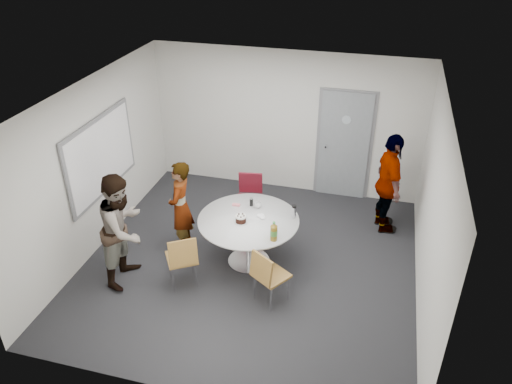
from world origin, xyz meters
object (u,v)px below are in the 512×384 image
(table, at_px, (250,226))
(person_right, at_px, (389,184))
(whiteboard, at_px, (101,156))
(chair_near_right, at_px, (267,273))
(chair_far, at_px, (250,193))
(door, at_px, (344,146))
(person_left, at_px, (123,229))
(chair_near_left, at_px, (182,257))
(person_main, at_px, (181,207))

(table, height_order, person_right, person_right)
(whiteboard, bearing_deg, chair_near_right, -18.89)
(whiteboard, height_order, table, whiteboard)
(chair_far, distance_m, person_right, 2.32)
(door, distance_m, person_left, 4.27)
(whiteboard, bearing_deg, chair_near_left, -30.06)
(door, bearing_deg, chair_near_left, -120.05)
(chair_near_right, bearing_deg, person_left, -147.54)
(door, xyz_separation_m, chair_near_left, (-1.88, -3.25, -0.49))
(whiteboard, relative_size, person_left, 1.10)
(person_right, bearing_deg, chair_near_left, 113.41)
(person_left, bearing_deg, chair_near_right, -89.66)
(chair_near_right, height_order, chair_far, chair_far)
(table, xyz_separation_m, person_main, (-1.16, 0.12, 0.08))
(person_main, xyz_separation_m, person_right, (3.11, 1.36, 0.11))
(door, distance_m, whiteboard, 4.25)
(chair_far, xyz_separation_m, person_main, (-0.84, -1.03, 0.22))
(person_right, bearing_deg, person_left, 105.79)
(person_main, bearing_deg, person_left, -34.91)
(chair_far, relative_size, person_main, 0.59)
(person_right, bearing_deg, person_main, 97.31)
(table, bearing_deg, whiteboard, 175.76)
(table, distance_m, person_main, 1.17)
(door, relative_size, person_right, 1.21)
(door, xyz_separation_m, chair_near_right, (-0.64, -3.28, -0.50))
(person_right, bearing_deg, chair_near_right, 130.78)
(chair_near_left, bearing_deg, person_main, 80.35)
(whiteboard, distance_m, chair_near_right, 3.22)
(chair_near_left, bearing_deg, chair_near_right, -33.71)
(door, height_order, person_right, door)
(chair_near_left, height_order, person_main, person_main)
(door, distance_m, table, 2.72)
(door, xyz_separation_m, person_right, (0.85, -0.98, -0.15))
(table, xyz_separation_m, person_left, (-1.65, -0.78, 0.18))
(chair_near_right, distance_m, person_left, 2.15)
(table, relative_size, person_left, 0.88)
(table, relative_size, person_right, 0.87)
(chair_near_right, height_order, person_main, person_main)
(chair_near_left, height_order, chair_far, chair_far)
(chair_far, distance_m, person_left, 2.38)
(whiteboard, relative_size, chair_far, 2.13)
(chair_near_right, bearing_deg, person_right, 90.48)
(chair_near_left, xyz_separation_m, person_main, (-0.38, 0.91, 0.23))
(person_main, relative_size, person_right, 0.87)
(chair_near_left, xyz_separation_m, person_left, (-0.88, 0.00, 0.33))
(chair_near_left, relative_size, person_main, 0.58)
(chair_near_left, distance_m, chair_near_right, 1.24)
(person_main, bearing_deg, whiteboard, -98.79)
(whiteboard, xyz_separation_m, chair_near_left, (1.68, -0.97, -0.91))
(whiteboard, xyz_separation_m, table, (2.45, -0.18, -0.77))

